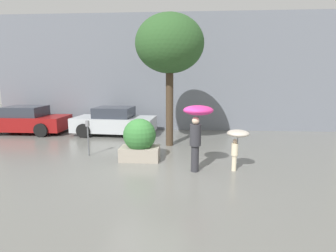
{
  "coord_description": "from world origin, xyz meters",
  "views": [
    {
      "loc": [
        1.14,
        -7.47,
        2.68
      ],
      "look_at": [
        0.54,
        1.6,
        1.05
      ],
      "focal_mm": 28.0,
      "sensor_mm": 36.0,
      "label": 1
    }
  ],
  "objects_px": {
    "person_child": "(237,138)",
    "parked_car_near": "(115,122)",
    "planter_box": "(140,140)",
    "parking_meter": "(88,131)",
    "parked_car_far": "(26,121)",
    "person_adult": "(197,122)",
    "street_tree": "(170,45)"
  },
  "relations": [
    {
      "from": "person_child",
      "to": "street_tree",
      "type": "xyz_separation_m",
      "value": [
        -2.14,
        2.97,
        2.99
      ]
    },
    {
      "from": "planter_box",
      "to": "person_child",
      "type": "relative_size",
      "value": 1.13
    },
    {
      "from": "parked_car_far",
      "to": "street_tree",
      "type": "height_order",
      "value": "street_tree"
    },
    {
      "from": "person_adult",
      "to": "parked_car_near",
      "type": "relative_size",
      "value": 0.48
    },
    {
      "from": "street_tree",
      "to": "person_child",
      "type": "bearing_deg",
      "value": -54.28
    },
    {
      "from": "street_tree",
      "to": "planter_box",
      "type": "bearing_deg",
      "value": -112.95
    },
    {
      "from": "parked_car_near",
      "to": "person_child",
      "type": "bearing_deg",
      "value": -130.7
    },
    {
      "from": "parking_meter",
      "to": "planter_box",
      "type": "bearing_deg",
      "value": -11.36
    },
    {
      "from": "parking_meter",
      "to": "parked_car_near",
      "type": "bearing_deg",
      "value": 90.66
    },
    {
      "from": "parked_car_far",
      "to": "person_child",
      "type": "bearing_deg",
      "value": -117.75
    },
    {
      "from": "person_child",
      "to": "parked_car_near",
      "type": "relative_size",
      "value": 0.31
    },
    {
      "from": "person_adult",
      "to": "parking_meter",
      "type": "xyz_separation_m",
      "value": [
        -3.75,
        1.3,
        -0.57
      ]
    },
    {
      "from": "planter_box",
      "to": "person_child",
      "type": "bearing_deg",
      "value": -16.93
    },
    {
      "from": "person_child",
      "to": "parked_car_near",
      "type": "distance_m",
      "value": 7.01
    },
    {
      "from": "parked_car_near",
      "to": "parking_meter",
      "type": "height_order",
      "value": "parked_car_near"
    },
    {
      "from": "planter_box",
      "to": "parking_meter",
      "type": "distance_m",
      "value": 1.95
    },
    {
      "from": "person_adult",
      "to": "parking_meter",
      "type": "relative_size",
      "value": 1.54
    },
    {
      "from": "parked_car_near",
      "to": "parked_car_far",
      "type": "relative_size",
      "value": 0.98
    },
    {
      "from": "person_adult",
      "to": "planter_box",
      "type": "bearing_deg",
      "value": 95.04
    },
    {
      "from": "person_adult",
      "to": "parked_car_far",
      "type": "height_order",
      "value": "person_adult"
    },
    {
      "from": "parked_car_near",
      "to": "parked_car_far",
      "type": "bearing_deg",
      "value": 93.18
    },
    {
      "from": "parked_car_far",
      "to": "planter_box",
      "type": "bearing_deg",
      "value": -122.18
    },
    {
      "from": "parked_car_near",
      "to": "parked_car_far",
      "type": "height_order",
      "value": "same"
    },
    {
      "from": "person_adult",
      "to": "parking_meter",
      "type": "height_order",
      "value": "person_adult"
    },
    {
      "from": "planter_box",
      "to": "street_tree",
      "type": "bearing_deg",
      "value": 67.05
    },
    {
      "from": "person_adult",
      "to": "street_tree",
      "type": "height_order",
      "value": "street_tree"
    },
    {
      "from": "street_tree",
      "to": "parking_meter",
      "type": "height_order",
      "value": "street_tree"
    },
    {
      "from": "parking_meter",
      "to": "street_tree",
      "type": "bearing_deg",
      "value": 31.17
    },
    {
      "from": "planter_box",
      "to": "parking_meter",
      "type": "bearing_deg",
      "value": 168.64
    },
    {
      "from": "parked_car_near",
      "to": "parking_meter",
      "type": "relative_size",
      "value": 3.19
    },
    {
      "from": "person_adult",
      "to": "parked_car_near",
      "type": "height_order",
      "value": "person_adult"
    },
    {
      "from": "street_tree",
      "to": "person_adult",
      "type": "bearing_deg",
      "value": -71.79
    }
  ]
}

